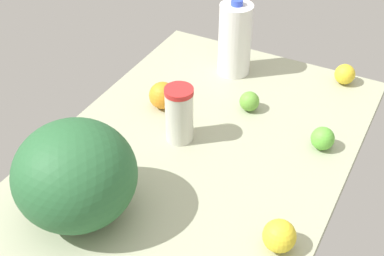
# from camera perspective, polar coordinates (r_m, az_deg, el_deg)

# --- Properties ---
(countertop) EXTENTS (1.20, 0.76, 0.03)m
(countertop) POSITION_cam_1_polar(r_m,az_deg,el_deg) (1.41, 0.00, -3.67)
(countertop) COLOR #A4A98A
(countertop) RESTS_ON ground
(milk_jug) EXTENTS (0.10, 0.10, 0.25)m
(milk_jug) POSITION_cam_1_polar(r_m,az_deg,el_deg) (1.69, 4.60, 9.42)
(milk_jug) COLOR white
(milk_jug) RESTS_ON countertop
(tumbler_cup) EXTENTS (0.08, 0.08, 0.16)m
(tumbler_cup) POSITION_cam_1_polar(r_m,az_deg,el_deg) (1.42, -1.36, 1.48)
(tumbler_cup) COLOR silver
(tumbler_cup) RESTS_ON countertop
(watermelon) EXTENTS (0.28, 0.28, 0.24)m
(watermelon) POSITION_cam_1_polar(r_m,az_deg,el_deg) (1.21, -12.36, -4.90)
(watermelon) COLOR #296235
(watermelon) RESTS_ON countertop
(lemon_near_front) EXTENTS (0.06, 0.06, 0.06)m
(lemon_near_front) POSITION_cam_1_polar(r_m,az_deg,el_deg) (1.74, 15.99, 5.53)
(lemon_near_front) COLOR yellow
(lemon_near_front) RESTS_ON countertop
(lime_beside_bowl) EXTENTS (0.06, 0.06, 0.06)m
(lime_beside_bowl) POSITION_cam_1_polar(r_m,az_deg,el_deg) (1.57, 6.14, 2.84)
(lime_beside_bowl) COLOR #64A839
(lime_beside_bowl) RESTS_ON countertop
(lemon_by_jug) EXTENTS (0.07, 0.07, 0.07)m
(lemon_by_jug) POSITION_cam_1_polar(r_m,az_deg,el_deg) (1.19, 9.29, -11.29)
(lemon_by_jug) COLOR yellow
(lemon_by_jug) RESTS_ON countertop
(lime_far_back) EXTENTS (0.06, 0.06, 0.06)m
(lime_far_back) POSITION_cam_1_polar(r_m,az_deg,el_deg) (1.46, 13.76, -1.09)
(lime_far_back) COLOR #5FB93B
(lime_far_back) RESTS_ON countertop
(orange_loose) EXTENTS (0.08, 0.08, 0.08)m
(orange_loose) POSITION_cam_1_polar(r_m,az_deg,el_deg) (1.56, -3.15, 3.49)
(orange_loose) COLOR orange
(orange_loose) RESTS_ON countertop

